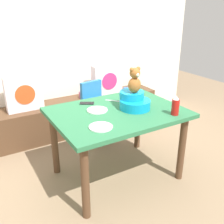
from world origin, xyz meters
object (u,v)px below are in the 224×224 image
at_px(infant_seat_teal, 134,101).
at_px(ketchup_bottle, 175,106).
at_px(book_stack, 87,95).
at_px(teddy_bear, 135,81).
at_px(pillow_floral_right, 107,80).
at_px(pillow_floral_left, 24,93).
at_px(highchair, 97,104).
at_px(coffee_mug, 127,92).
at_px(dinner_plate_far, 97,110).
at_px(cell_phone, 87,103).
at_px(dining_table, 117,120).
at_px(dinner_plate_near, 101,127).

relative_size(infant_seat_teal, ketchup_bottle, 1.78).
height_order(book_stack, teddy_bear, teddy_bear).
height_order(pillow_floral_right, infant_seat_teal, same).
bearing_deg(pillow_floral_left, highchair, -27.59).
height_order(pillow_floral_left, pillow_floral_right, same).
bearing_deg(teddy_bear, infant_seat_teal, 90.00).
bearing_deg(coffee_mug, highchair, 107.04).
bearing_deg(infant_seat_teal, dinner_plate_far, 160.73).
relative_size(coffee_mug, cell_phone, 0.83).
height_order(pillow_floral_right, highchair, pillow_floral_right).
relative_size(book_stack, dining_table, 0.16).
bearing_deg(coffee_mug, teddy_bear, -113.13).
bearing_deg(cell_phone, dinner_plate_near, -163.62).
bearing_deg(pillow_floral_left, dinner_plate_near, -78.27).
xyz_separation_m(book_stack, highchair, (-0.07, -0.44, 0.02)).
xyz_separation_m(pillow_floral_left, coffee_mug, (0.94, -0.88, 0.11)).
bearing_deg(coffee_mug, dining_table, -135.47).
xyz_separation_m(pillow_floral_right, dining_table, (-0.56, -1.20, -0.04)).
distance_m(coffee_mug, dinner_plate_far, 0.54).
height_order(highchair, dinner_plate_near, highchair).
xyz_separation_m(highchair, infant_seat_teal, (-0.00, -0.80, 0.29)).
bearing_deg(highchair, dining_table, -103.08).
relative_size(pillow_floral_right, dinner_plate_far, 2.20).
relative_size(dining_table, teddy_bear, 4.98).
relative_size(book_stack, teddy_bear, 0.80).
distance_m(ketchup_bottle, cell_phone, 0.90).
bearing_deg(pillow_floral_left, infant_seat_teal, -56.99).
bearing_deg(teddy_bear, ketchup_bottle, -54.80).
bearing_deg(dinner_plate_far, pillow_floral_left, 112.17).
bearing_deg(dining_table, pillow_floral_right, 64.75).
distance_m(infant_seat_teal, dinner_plate_far, 0.37).
xyz_separation_m(highchair, cell_phone, (-0.35, -0.45, 0.22)).
bearing_deg(pillow_floral_left, coffee_mug, -43.12).
bearing_deg(ketchup_bottle, infant_seat_teal, 125.16).
xyz_separation_m(book_stack, coffee_mug, (0.07, -0.90, 0.29)).
relative_size(book_stack, ketchup_bottle, 1.08).
xyz_separation_m(dining_table, highchair, (0.18, 0.78, -0.11)).
distance_m(pillow_floral_left, dinner_plate_near, 1.48).
relative_size(coffee_mug, dinner_plate_near, 0.60).
relative_size(highchair, dinner_plate_near, 3.95).
xyz_separation_m(teddy_bear, ketchup_bottle, (0.23, -0.33, -0.19)).
xyz_separation_m(pillow_floral_left, dinner_plate_near, (0.30, -1.44, 0.07)).
xyz_separation_m(highchair, dinner_plate_near, (-0.50, -1.03, 0.22)).
relative_size(pillow_floral_left, coffee_mug, 3.67).
relative_size(highchair, dinner_plate_far, 3.95).
bearing_deg(dinner_plate_near, pillow_floral_left, 101.73).
bearing_deg(infant_seat_teal, dinner_plate_near, -155.30).
relative_size(highchair, infant_seat_teal, 2.39).
bearing_deg(pillow_floral_left, book_stack, 1.39).
bearing_deg(coffee_mug, cell_phone, 179.05).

